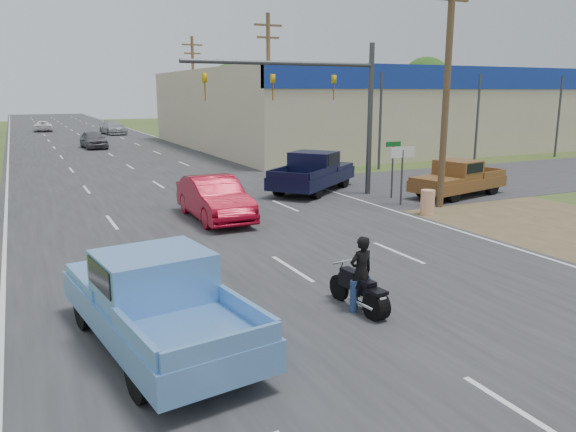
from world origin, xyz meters
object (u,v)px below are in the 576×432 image
rider (361,276)px  brown_pickup (457,178)px  red_convertible (215,199)px  navy_pickup (314,171)px  distant_car_white (43,126)px  motorcycle (362,293)px  distant_car_grey (93,140)px  distant_car_silver (113,128)px  blue_pickup (154,298)px

rider → brown_pickup: size_ratio=0.30×
red_convertible → brown_pickup: size_ratio=0.92×
navy_pickup → distant_car_white: (-9.88, 52.17, -0.35)m
red_convertible → motorcycle: (-0.02, -10.26, -0.37)m
rider → navy_pickup: navy_pickup is taller
distant_car_grey → motorcycle: bearing=-93.3°
rider → distant_car_white: 66.43m
red_convertible → motorcycle: bearing=-89.8°
motorcycle → red_convertible: bearing=84.7°
motorcycle → rider: rider is taller
rider → distant_car_grey: bearing=-94.4°
navy_pickup → distant_car_silver: bearing=145.6°
navy_pickup → red_convertible: bearing=-96.7°
red_convertible → blue_pickup: bearing=-114.2°
brown_pickup → distant_car_silver: brown_pickup is taller
distant_car_silver → distant_car_grey: bearing=-111.9°
red_convertible → motorcycle: red_convertible is taller
blue_pickup → distant_car_white: 66.06m
rider → distant_car_silver: (3.60, 57.37, -0.06)m
blue_pickup → distant_car_grey: (3.96, 41.01, -0.18)m
red_convertible → brown_pickup: 11.80m
distant_car_silver → distant_car_white: bearing=120.5°
red_convertible → distant_car_silver: size_ratio=0.95×
rider → distant_car_white: rider is taller
distant_car_white → rider: bearing=95.2°
motorcycle → blue_pickup: size_ratio=0.34×
motorcycle → blue_pickup: bearing=170.5°
blue_pickup → distant_car_white: blue_pickup is taller
navy_pickup → distant_car_white: navy_pickup is taller
rider → blue_pickup: blue_pickup is taller
brown_pickup → distant_car_grey: (-12.37, 31.31, -0.09)m
navy_pickup → distant_car_grey: size_ratio=1.34×
brown_pickup → navy_pickup: bearing=39.0°
navy_pickup → distant_car_white: bearing=152.5°
distant_car_grey → distant_car_silver: size_ratio=0.86×
blue_pickup → navy_pickup: (10.97, 13.88, 0.04)m
motorcycle → rider: 0.37m
brown_pickup → distant_car_grey: 33.66m
distant_car_white → brown_pickup: bearing=107.4°
motorcycle → brown_pickup: brown_pickup is taller
brown_pickup → distant_car_grey: bearing=8.5°
red_convertible → brown_pickup: brown_pickup is taller
blue_pickup → brown_pickup: size_ratio=1.08×
motorcycle → rider: size_ratio=1.21×
motorcycle → distant_car_silver: size_ratio=0.38×
brown_pickup → distant_car_silver: size_ratio=1.04×
red_convertible → rider: (-0.03, -10.22, -0.00)m
motorcycle → navy_pickup: size_ratio=0.33×
motorcycle → navy_pickup: 15.63m
blue_pickup → brown_pickup: bearing=22.8°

